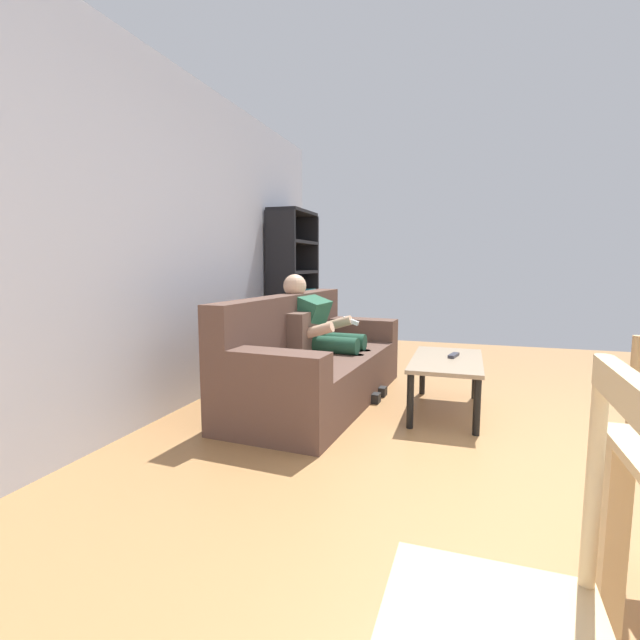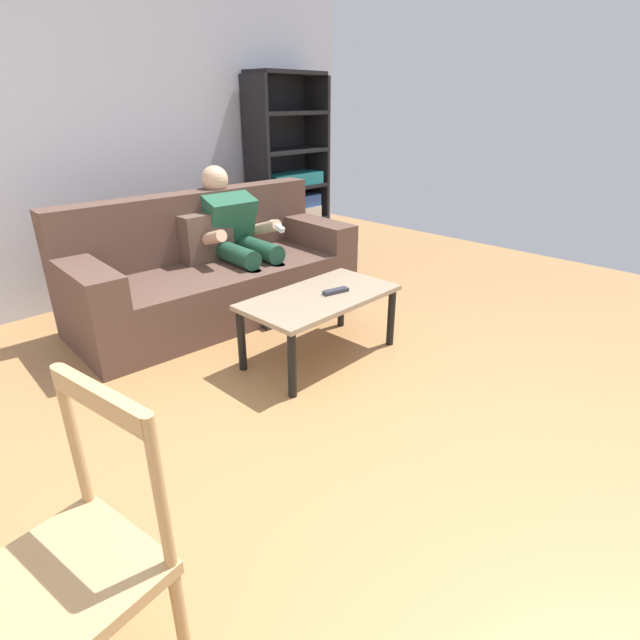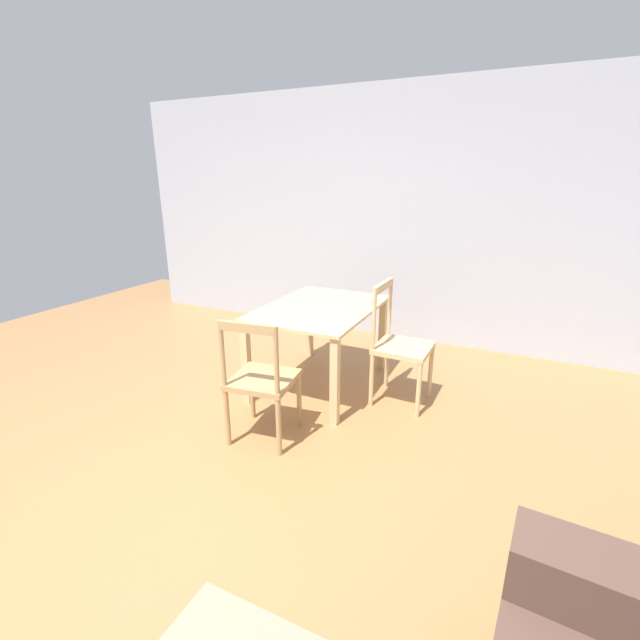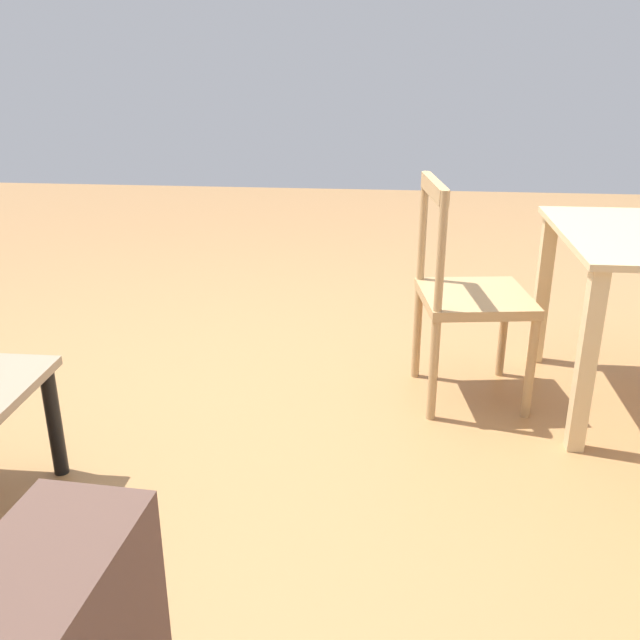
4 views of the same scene
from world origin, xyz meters
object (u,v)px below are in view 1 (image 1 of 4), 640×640
object	(u,v)px
tv_remote	(454,355)
dining_chair_near_wall	(511,638)
couch	(312,363)
bookshelf	(293,301)
person_lounging	(322,332)
coffee_table	(447,366)

from	to	relation	value
tv_remote	dining_chair_near_wall	world-z (taller)	dining_chair_near_wall
couch	bookshelf	bearing A→B (deg)	26.90
person_lounging	couch	bearing A→B (deg)	178.78
coffee_table	bookshelf	size ratio (longest dim) A/B	0.55
couch	bookshelf	world-z (taller)	bookshelf
person_lounging	bookshelf	xyz separation A→B (m)	(1.27, 0.77, 0.17)
coffee_table	bookshelf	distance (m)	2.41
couch	coffee_table	size ratio (longest dim) A/B	2.21
coffee_table	tv_remote	size ratio (longest dim) A/B	5.85
bookshelf	dining_chair_near_wall	distance (m)	4.80
person_lounging	coffee_table	size ratio (longest dim) A/B	1.08
person_lounging	tv_remote	xyz separation A→B (m)	(-0.12, -1.15, -0.12)
coffee_table	bookshelf	world-z (taller)	bookshelf
person_lounging	coffee_table	distance (m)	1.14
tv_remote	dining_chair_near_wall	size ratio (longest dim) A/B	0.17
bookshelf	dining_chair_near_wall	bearing A→B (deg)	-153.92
couch	dining_chair_near_wall	distance (m)	3.10
tv_remote	person_lounging	bearing A→B (deg)	7.50
couch	coffee_table	xyz separation A→B (m)	(0.03, -1.11, 0.05)
person_lounging	coffee_table	world-z (taller)	person_lounging
dining_chair_near_wall	tv_remote	bearing A→B (deg)	3.67
bookshelf	dining_chair_near_wall	world-z (taller)	bookshelf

